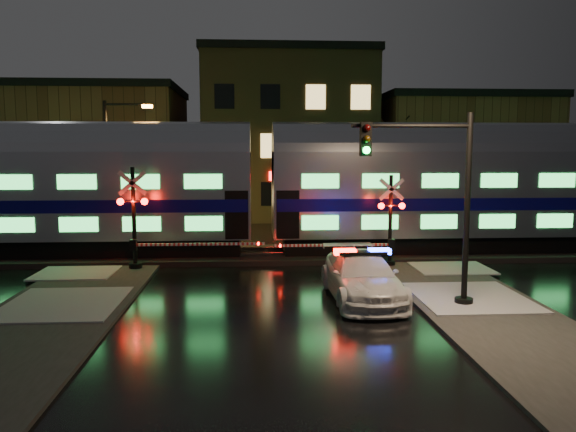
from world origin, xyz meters
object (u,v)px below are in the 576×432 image
object	(u,v)px
traffic_light	(437,206)
streetlight	(112,163)
crossing_signal_left	(143,229)
crossing_signal_right	(382,230)
police_car	(362,277)

from	to	relation	value
traffic_light	streetlight	xyz separation A→B (m)	(-12.88, 12.74, 1.07)
traffic_light	streetlight	size ratio (longest dim) A/B	0.81
crossing_signal_left	streetlight	distance (m)	7.67
crossing_signal_left	traffic_light	bearing A→B (deg)	-30.92
crossing_signal_right	traffic_light	bearing A→B (deg)	-87.26
crossing_signal_right	traffic_light	world-z (taller)	traffic_light
crossing_signal_left	traffic_light	distance (m)	11.87
traffic_light	crossing_signal_right	bearing A→B (deg)	91.22
crossing_signal_right	streetlight	size ratio (longest dim) A/B	0.74
police_car	streetlight	distance (m)	16.25
police_car	crossing_signal_left	bearing A→B (deg)	146.85
crossing_signal_left	traffic_light	world-z (taller)	traffic_light
crossing_signal_left	streetlight	size ratio (longest dim) A/B	0.81
police_car	streetlight	size ratio (longest dim) A/B	0.72
crossing_signal_right	traffic_light	distance (m)	6.26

